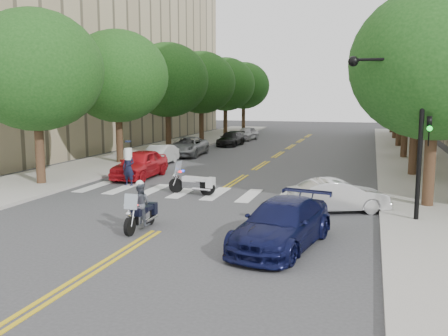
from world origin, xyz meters
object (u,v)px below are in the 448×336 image
at_px(motorcycle_police, 141,207).
at_px(sedan_blue, 282,224).
at_px(convertible, 338,196).
at_px(officer_standing, 129,168).
at_px(motorcycle_parked, 195,183).

distance_m(motorcycle_police, sedan_blue, 4.84).
xyz_separation_m(motorcycle_police, convertible, (6.06, 4.39, -0.12)).
bearing_deg(convertible, motorcycle_police, 102.94).
bearing_deg(officer_standing, convertible, -6.00).
relative_size(officer_standing, sedan_blue, 0.38).
relative_size(motorcycle_police, officer_standing, 1.15).
distance_m(officer_standing, sedan_blue, 11.82).
relative_size(motorcycle_police, motorcycle_parked, 0.91).
bearing_deg(motorcycle_police, officer_standing, -59.67).
relative_size(officer_standing, convertible, 0.47).
relative_size(motorcycle_police, convertible, 0.54).
height_order(motorcycle_parked, sedan_blue, motorcycle_parked).
relative_size(motorcycle_police, sedan_blue, 0.43).
height_order(convertible, sedan_blue, sedan_blue).
height_order(motorcycle_police, officer_standing, officer_standing).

